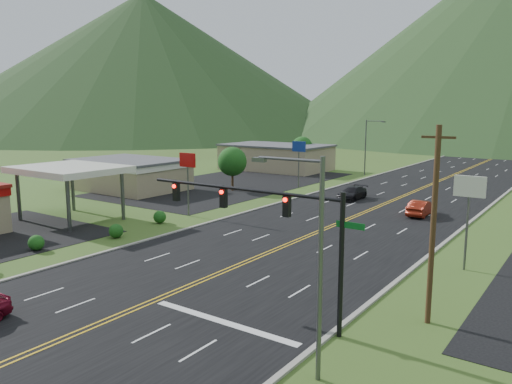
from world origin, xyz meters
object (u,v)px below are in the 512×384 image
Objects in this scene: streetlight_east at (313,254)px; car_dark_mid at (352,193)px; traffic_signal at (270,217)px; car_red_far at (421,208)px; gas_canopy at (69,171)px; streetlight_west at (367,144)px.

streetlight_east reaches higher than car_dark_mid.
streetlight_east is at bearing -40.39° from traffic_signal.
streetlight_east is at bearing 98.80° from car_red_far.
streetlight_east is (4.70, -4.00, -0.15)m from traffic_signal.
gas_canopy is 1.95× the size of car_dark_mid.
streetlight_east reaches higher than traffic_signal.
streetlight_east and streetlight_west have the same top height.
car_red_far is at bearing 99.99° from streetlight_east.
traffic_signal is at bearing -72.03° from streetlight_west.
traffic_signal reaches higher than car_dark_mid.
car_red_far is (-5.92, 33.58, -4.39)m from streetlight_east.
gas_canopy is at bearing -102.13° from streetlight_west.
traffic_signal is 1.31× the size of gas_canopy.
gas_canopy is at bearing 164.30° from traffic_signal.
car_red_far is (9.53, -4.52, 0.04)m from car_dark_mid.
streetlight_east reaches higher than gas_canopy.
car_dark_mid is at bearing 55.81° from gas_canopy.
gas_canopy is (-10.32, -48.00, -0.31)m from streetlight_west.
streetlight_west is (-18.16, 56.00, -0.15)m from traffic_signal.
streetlight_west is 0.90× the size of gas_canopy.
streetlight_west reaches higher than car_red_far.
traffic_signal is 2.56× the size of car_dark_mid.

